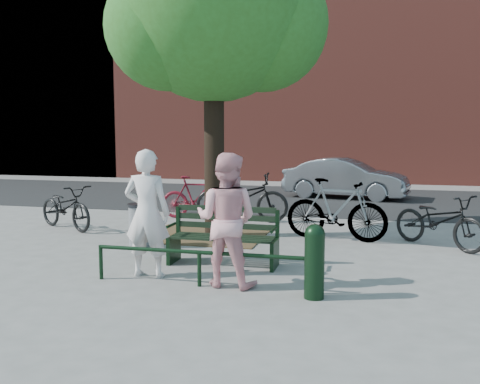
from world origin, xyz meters
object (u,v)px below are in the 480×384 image
(parked_car, at_px, (346,178))
(litter_bin, at_px, (139,225))
(person_right, at_px, (226,220))
(bicycle_c, at_px, (242,197))
(park_bench, at_px, (224,235))
(person_left, at_px, (147,213))
(bollard, at_px, (314,259))

(parked_car, bearing_deg, litter_bin, 168.14)
(person_right, bearing_deg, litter_bin, -35.20)
(person_right, xyz_separation_m, parked_car, (1.12, 10.11, -0.29))
(bicycle_c, bearing_deg, park_bench, -174.59)
(person_left, distance_m, bicycle_c, 4.96)
(park_bench, bearing_deg, person_left, -132.87)
(parked_car, bearing_deg, park_bench, -178.86)
(litter_bin, bearing_deg, park_bench, -23.78)
(bollard, xyz_separation_m, litter_bin, (-3.47, 2.25, -0.11))
(person_right, bearing_deg, person_left, -1.14)
(bollard, distance_m, litter_bin, 4.14)
(litter_bin, height_order, parked_car, parked_car)
(parked_car, bearing_deg, bollard, -168.85)
(person_right, bearing_deg, bicycle_c, -72.39)
(bollard, relative_size, bicycle_c, 0.44)
(person_left, relative_size, person_right, 1.02)
(park_bench, xyz_separation_m, person_left, (-0.90, -0.97, 0.46))
(person_right, xyz_separation_m, bollard, (1.25, -0.29, -0.41))
(person_left, relative_size, bicycle_c, 0.86)
(litter_bin, bearing_deg, person_left, -61.57)
(person_right, relative_size, litter_bin, 2.28)
(person_left, height_order, bicycle_c, person_left)
(litter_bin, bearing_deg, parked_car, 67.73)
(person_right, relative_size, bicycle_c, 0.84)
(person_right, height_order, parked_car, person_right)
(person_left, xyz_separation_m, bicycle_c, (0.21, 4.94, -0.36))
(bollard, bearing_deg, parked_car, 90.73)
(person_right, bearing_deg, parked_car, -90.18)
(bollard, bearing_deg, person_right, 166.73)
(bollard, relative_size, parked_car, 0.25)
(park_bench, relative_size, bicycle_c, 0.79)
(park_bench, distance_m, person_right, 1.26)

